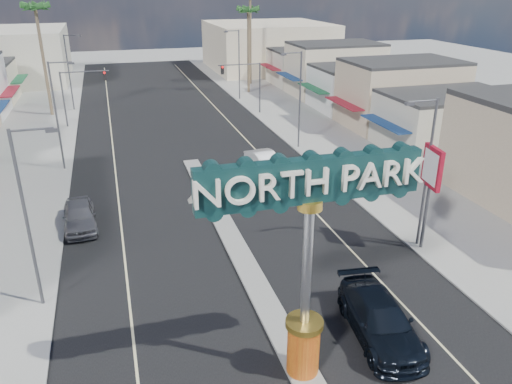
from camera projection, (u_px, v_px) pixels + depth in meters
ground at (189, 158)px, 45.14m from camera, size 160.00×160.00×0.00m
road at (189, 158)px, 45.14m from camera, size 20.00×120.00×0.01m
median_island at (231, 238)px, 30.99m from camera, size 1.30×30.00×0.16m
sidewalk_left at (22, 173)px, 41.44m from camera, size 8.00×120.00×0.12m
sidewalk_right at (331, 144)px, 48.79m from camera, size 8.00×120.00×0.12m
storefront_row_right at (362, 84)px, 61.73m from camera, size 12.00×42.00×6.00m
backdrop_far_right at (268, 46)px, 89.05m from camera, size 20.00×20.00×8.00m
gateway_sign at (308, 246)px, 18.10m from camera, size 8.20×1.50×9.15m
traffic_signal_left at (80, 87)px, 53.40m from camera, size 5.09×0.45×6.00m
traffic_signal_right at (245, 78)px, 58.22m from camera, size 5.09×0.45×6.00m
streetlight_l_near at (29, 212)px, 22.77m from camera, size 2.03×0.22×9.00m
streetlight_l_mid at (58, 111)px, 40.42m from camera, size 2.03×0.22×9.00m
streetlight_l_far at (70, 69)px, 59.82m from camera, size 2.03×0.22×9.00m
streetlight_r_near at (425, 167)px, 28.25m from camera, size 2.03×0.22×9.00m
streetlight_r_mid at (298, 95)px, 45.90m from camera, size 2.03×0.22×9.00m
streetlight_r_far at (238, 61)px, 65.30m from camera, size 2.03×0.22×9.00m
palm_left_far at (36, 13)px, 54.87m from camera, size 2.60×2.60×13.10m
palm_right_mid at (248, 14)px, 67.34m from camera, size 2.60×2.60×12.10m
suv_right at (380, 319)px, 22.24m from camera, size 3.21×6.36×1.77m
car_parked_left at (80, 216)px, 32.14m from camera, size 2.30×5.08×1.69m
car_parked_right at (265, 162)px, 41.56m from camera, size 2.45×5.29×1.68m
bank_pylon_sign at (431, 173)px, 28.01m from camera, size 0.52×1.97×6.24m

